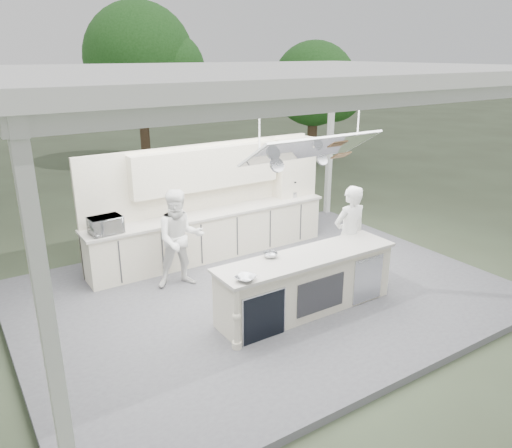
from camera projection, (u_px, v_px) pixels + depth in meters
ground at (264, 297)px, 8.72m from camera, size 90.00×90.00×0.00m
stage_deck at (264, 294)px, 8.70m from camera, size 8.00×6.00×0.12m
tent at (266, 77)px, 7.50m from camera, size 8.20×6.20×3.86m
demo_island at (306, 283)px, 7.89m from camera, size 3.10×0.79×0.95m
back_counter at (212, 234)px, 10.03m from camera, size 5.08×0.72×0.95m
back_wall_unit at (225, 182)px, 10.11m from camera, size 5.05×0.48×2.25m
tree_cluster at (84, 78)px, 15.31m from camera, size 19.55×9.40×5.85m
head_chef at (349, 235)px, 8.74m from camera, size 0.68×0.47×1.80m
sous_chef at (180, 239)px, 8.64m from camera, size 0.99×0.85×1.76m
toaster_oven at (106, 225)px, 8.64m from camera, size 0.58×0.42×0.30m
bowl_large at (246, 278)px, 6.89m from camera, size 0.37×0.37×0.07m
bowl_small at (270, 255)px, 7.67m from camera, size 0.30×0.30×0.07m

